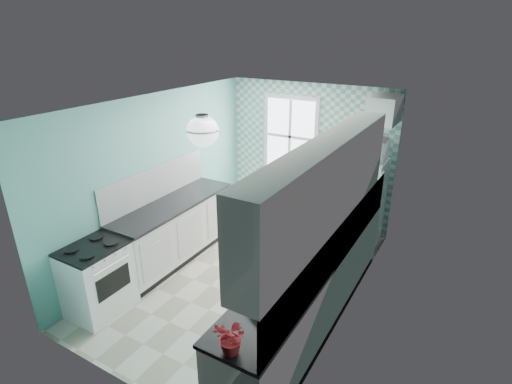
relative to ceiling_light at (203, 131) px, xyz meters
The scene contains 26 objects.
floor 2.47m from the ceiling_light, 90.00° to the left, with size 3.00×4.40×0.02m, color silver.
ceiling 0.82m from the ceiling_light, 90.00° to the left, with size 3.00×4.40×0.02m, color white.
wall_back 3.20m from the ceiling_light, 90.00° to the left, with size 3.00×0.02×2.50m, color #69B7AE.
wall_front 1.77m from the ceiling_light, 90.00° to the right, with size 3.00×0.02×2.50m, color #69B7AE.
wall_left 2.02m from the ceiling_light, 152.09° to the left, with size 0.02×4.40×2.50m, color #69B7AE.
wall_right 2.02m from the ceiling_light, 27.91° to the left, with size 0.02×4.40×2.50m, color #69B7AE.
accent_wall 3.17m from the ceiling_light, 90.00° to the left, with size 3.00×0.01×2.50m, color #6AB1A5.
window 3.08m from the ceiling_light, 96.74° to the left, with size 1.04×0.05×1.44m.
backsplash_right 1.91m from the ceiling_light, 15.05° to the left, with size 0.02×3.60×0.51m, color white.
backsplash_left 2.00m from the ceiling_light, 154.02° to the left, with size 0.02×2.15×0.51m, color white.
upper_cabinets_right 1.41m from the ceiling_light, ahead, with size 0.33×3.20×0.90m, color silver.
upper_cabinet_fridge 2.93m from the ceiling_light, 63.70° to the left, with size 0.40×0.74×0.40m, color silver.
ceiling_light is the anchor object (origin of this frame).
base_cabinets_right 2.26m from the ceiling_light, 18.43° to the left, with size 0.60×3.60×0.90m, color white.
countertop_right 1.88m from the ceiling_light, 18.65° to the left, with size 0.63×3.60×0.04m, color black.
base_cabinets_left 2.34m from the ceiling_light, 148.86° to the left, with size 0.60×2.15×0.90m, color white.
countertop_left 1.97m from the ceiling_light, 148.54° to the left, with size 0.63×2.15×0.04m, color black.
fridge 3.24m from the ceiling_light, 66.81° to the left, with size 0.64×0.64×1.46m.
stove 2.32m from the ceiling_light, 148.89° to the right, with size 0.60×0.74×0.90m.
sink 2.31m from the ceiling_light, 49.13° to the left, with size 0.50×0.42×0.53m.
rug 2.60m from the ceiling_light, 88.94° to the left, with size 0.70×1.00×0.02m, color maroon.
dish_towel 2.38m from the ceiling_light, 53.79° to the left, with size 0.02×0.27×0.40m, color #56C1C1.
fruit_bowl 1.96m from the ceiling_light, 32.11° to the right, with size 0.28×0.28×0.07m, color white.
potted_plant 2.16m from the ceiling_light, 47.46° to the right, with size 0.27×0.24×0.31m, color #B00B27.
soap_bottle 2.32m from the ceiling_light, 49.66° to the left, with size 0.10×0.10×0.21m, color #97A2AE.
microwave 2.90m from the ceiling_light, 66.81° to the left, with size 0.60×0.41×0.33m, color white.
Camera 1 is at (2.59, -4.13, 3.36)m, focal length 28.00 mm.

